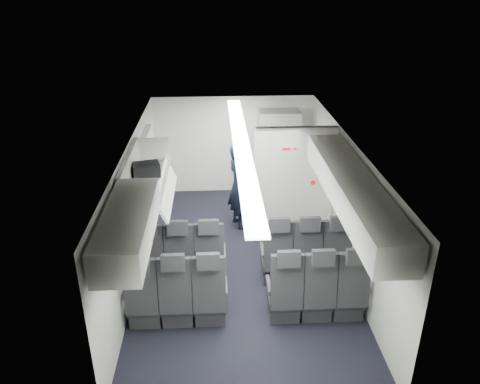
{
  "coord_description": "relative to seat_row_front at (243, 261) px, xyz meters",
  "views": [
    {
      "loc": [
        -0.39,
        -6.68,
        4.44
      ],
      "look_at": [
        0.0,
        0.4,
        1.15
      ],
      "focal_mm": 35.0,
      "sensor_mm": 36.0,
      "label": 1
    }
  ],
  "objects": [
    {
      "name": "overhead_bin_right_front",
      "position": [
        1.4,
        0.28,
        1.46
      ],
      "size": [
        0.53,
        1.7,
        0.4
      ],
      "color": "silver",
      "rests_on": "cabin_shell"
    },
    {
      "name": "carry_on_bag",
      "position": [
        -1.42,
        0.34,
        1.41
      ],
      "size": [
        0.45,
        0.36,
        0.23
      ],
      "primitive_type": "cube",
      "rotation": [
        0.0,
        0.0,
        0.25
      ],
      "color": "black",
      "rests_on": "overhead_bin_left_front_open"
    },
    {
      "name": "bulkhead_partition",
      "position": [
        0.98,
        1.33,
        0.67
      ],
      "size": [
        1.4,
        0.15,
        2.13
      ],
      "color": "silver",
      "rests_on": "cabin_shell"
    },
    {
      "name": "seat_row_front",
      "position": [
        0.0,
        0.0,
        0.0
      ],
      "size": [
        3.33,
        0.56,
        1.24
      ],
      "color": "black",
      "rests_on": "cabin_shell"
    },
    {
      "name": "overhead_bin_right_rear",
      "position": [
        1.4,
        -1.47,
        1.46
      ],
      "size": [
        0.53,
        1.8,
        0.4
      ],
      "color": "silver",
      "rests_on": "cabin_shell"
    },
    {
      "name": "overhead_bin_left_rear",
      "position": [
        -1.4,
        -1.47,
        1.46
      ],
      "size": [
        0.53,
        1.8,
        0.4
      ],
      "color": "silver",
      "rests_on": "cabin_shell"
    },
    {
      "name": "galley_unit",
      "position": [
        0.95,
        3.25,
        0.55
      ],
      "size": [
        0.85,
        0.52,
        1.9
      ],
      "color": "#939399",
      "rests_on": "cabin_shell"
    },
    {
      "name": "papers",
      "position": [
        0.22,
        1.84,
        0.65
      ],
      "size": [
        0.21,
        0.03,
        0.15
      ],
      "primitive_type": "cube",
      "rotation": [
        0.0,
        0.0,
        0.05
      ],
      "color": "white",
      "rests_on": "flight_attendant"
    },
    {
      "name": "overhead_bin_left_front_open",
      "position": [
        -1.44,
        0.28,
        1.33
      ],
      "size": [
        0.64,
        1.7,
        0.72
      ],
      "color": "#9E9E93",
      "rests_on": "cabin_shell"
    },
    {
      "name": "flight_attendant",
      "position": [
        0.03,
        1.89,
        0.43
      ],
      "size": [
        0.6,
        0.71,
        1.66
      ],
      "primitive_type": "imported",
      "rotation": [
        0.0,
        0.0,
        1.96
      ],
      "color": "black",
      "rests_on": "ground"
    },
    {
      "name": "boarding_door",
      "position": [
        -1.64,
        2.09,
        0.55
      ],
      "size": [
        0.12,
        1.27,
        1.86
      ],
      "color": "silver",
      "rests_on": "cabin_shell"
    },
    {
      "name": "seat_row_mid",
      "position": [
        0.0,
        -0.9,
        0.0
      ],
      "size": [
        3.33,
        0.56,
        1.24
      ],
      "color": "black",
      "rests_on": "cabin_shell"
    },
    {
      "name": "cabin_shell",
      "position": [
        0.0,
        0.53,
        0.72
      ],
      "size": [
        3.41,
        6.01,
        2.16
      ],
      "color": "black",
      "rests_on": "ground"
    }
  ]
}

